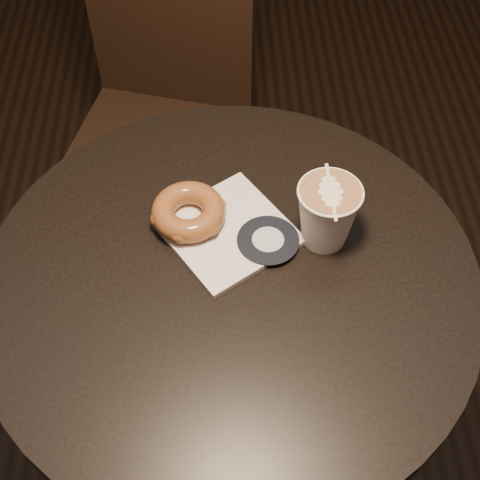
# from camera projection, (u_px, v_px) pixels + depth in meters

# --- Properties ---
(cafe_table) EXTENTS (0.70, 0.70, 0.75)m
(cafe_table) POSITION_uv_depth(u_px,v_px,m) (232.00, 342.00, 1.09)
(cafe_table) COLOR black
(cafe_table) RESTS_ON ground
(chair) EXTENTS (0.46, 0.46, 0.95)m
(chair) POSITION_uv_depth(u_px,v_px,m) (164.00, 88.00, 1.51)
(chair) COLOR black
(chair) RESTS_ON ground
(pastry_bag) EXTENTS (0.23, 0.23, 0.01)m
(pastry_bag) POSITION_uv_depth(u_px,v_px,m) (228.00, 231.00, 0.97)
(pastry_bag) COLOR silver
(pastry_bag) RESTS_ON cafe_table
(doughnut) EXTENTS (0.11, 0.11, 0.03)m
(doughnut) POSITION_uv_depth(u_px,v_px,m) (189.00, 212.00, 0.97)
(doughnut) COLOR brown
(doughnut) RESTS_ON pastry_bag
(latte_cup) EXTENTS (0.09, 0.09, 0.10)m
(latte_cup) POSITION_uv_depth(u_px,v_px,m) (327.00, 215.00, 0.93)
(latte_cup) COLOR white
(latte_cup) RESTS_ON cafe_table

